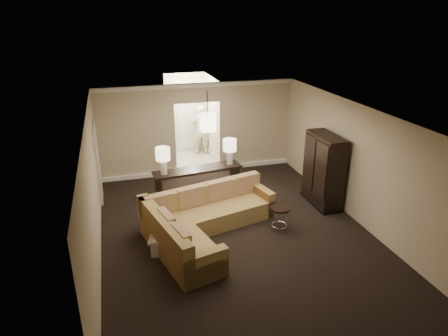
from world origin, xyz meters
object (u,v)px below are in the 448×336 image
object	(u,v)px
sectional_sofa	(202,221)
drink_table	(280,214)
armoire	(323,172)
person	(201,127)
console_table	(198,181)
coffee_table	(174,239)

from	to	relation	value
sectional_sofa	drink_table	bearing A→B (deg)	-20.72
armoire	person	world-z (taller)	person
armoire	drink_table	distance (m)	1.91
console_table	person	size ratio (longest dim) A/B	1.23
sectional_sofa	armoire	distance (m)	3.50
coffee_table	drink_table	xyz separation A→B (m)	(2.49, 0.08, 0.21)
console_table	armoire	size ratio (longest dim) A/B	1.27
armoire	coffee_table	bearing A→B (deg)	-165.97
coffee_table	console_table	xyz separation A→B (m)	(1.01, 2.11, 0.35)
sectional_sofa	person	size ratio (longest dim) A/B	1.70
person	drink_table	bearing A→B (deg)	110.87
coffee_table	armoire	distance (m)	4.27
armoire	sectional_sofa	bearing A→B (deg)	-167.79
armoire	drink_table	size ratio (longest dim) A/B	3.35
sectional_sofa	drink_table	distance (m)	1.81
person	armoire	bearing A→B (deg)	129.82
person	console_table	bearing A→B (deg)	90.88
drink_table	person	xyz separation A→B (m)	(-0.58, 5.63, 0.57)
sectional_sofa	console_table	bearing A→B (deg)	66.41
sectional_sofa	person	world-z (taller)	person
coffee_table	drink_table	world-z (taller)	drink_table
armoire	person	size ratio (longest dim) A/B	0.97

